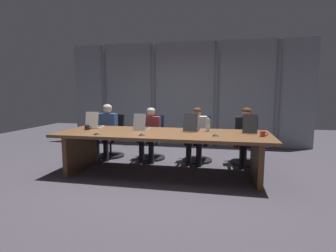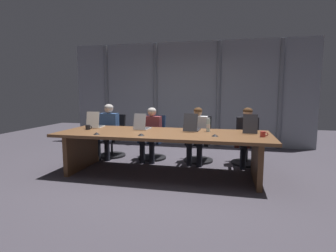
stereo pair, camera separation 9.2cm
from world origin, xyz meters
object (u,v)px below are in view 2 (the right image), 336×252
(person_right_mid, at_px, (247,133))
(coffee_mug_near, at_px, (263,134))
(office_chair_right_mid, at_px, (247,147))
(laptop_left_end, at_px, (96,124))
(water_bottle_primary, at_px, (208,125))
(office_chair_left_end, at_px, (113,141))
(person_left_mid, at_px, (151,131))
(person_left_end, at_px, (108,127))
(conference_mic_middle, at_px, (215,135))
(office_chair_left_mid, at_px, (153,143))
(person_center, at_px, (197,132))
(conference_mic_right_side, at_px, (97,133))
(laptop_center, at_px, (192,127))
(laptop_right_mid, at_px, (250,129))
(laptop_left_mid, at_px, (142,126))
(office_chair_center, at_px, (199,145))
(coffee_mug_far, at_px, (88,127))
(conference_mic_left_side, at_px, (141,134))

(person_right_mid, xyz_separation_m, coffee_mug_near, (0.16, -1.02, 0.15))
(office_chair_right_mid, bearing_deg, laptop_left_end, -72.66)
(water_bottle_primary, bearing_deg, office_chair_left_end, 159.76)
(laptop_left_end, bearing_deg, coffee_mug_near, -105.53)
(person_left_mid, relative_size, water_bottle_primary, 4.48)
(person_left_end, distance_m, person_right_mid, 2.95)
(water_bottle_primary, distance_m, conference_mic_middle, 0.50)
(laptop_left_end, height_order, office_chair_left_mid, laptop_left_end)
(person_center, xyz_separation_m, conference_mic_right_side, (-1.50, -1.37, 0.13))
(laptop_center, bearing_deg, laptop_right_mid, -87.76)
(person_left_mid, distance_m, person_center, 0.98)
(person_right_mid, distance_m, coffee_mug_near, 1.04)
(person_right_mid, bearing_deg, laptop_center, -60.84)
(laptop_left_mid, xyz_separation_m, person_left_mid, (-0.03, 0.64, -0.18))
(laptop_center, distance_m, laptop_right_mid, 1.00)
(office_chair_center, bearing_deg, person_center, -5.15)
(laptop_left_end, xyz_separation_m, person_left_end, (-0.04, 0.61, -0.14))
(laptop_right_mid, relative_size, coffee_mug_far, 3.45)
(conference_mic_left_side, bearing_deg, laptop_right_mid, 21.38)
(conference_mic_right_side, bearing_deg, office_chair_left_mid, 71.05)
(laptop_left_end, relative_size, conference_mic_middle, 4.01)
(office_chair_right_mid, relative_size, person_right_mid, 0.81)
(office_chair_left_end, xyz_separation_m, person_left_mid, (0.95, -0.16, 0.28))
(laptop_left_end, xyz_separation_m, person_right_mid, (2.91, 0.61, -0.17))
(laptop_left_end, relative_size, person_right_mid, 0.39)
(conference_mic_left_side, bearing_deg, office_chair_center, 61.98)
(coffee_mug_near, bearing_deg, laptop_left_end, 172.36)
(laptop_left_mid, relative_size, conference_mic_right_side, 3.64)
(laptop_left_mid, bearing_deg, water_bottle_primary, -87.51)
(office_chair_right_mid, bearing_deg, water_bottle_primary, -39.05)
(person_left_end, distance_m, conference_mic_left_side, 1.79)
(laptop_center, height_order, coffee_mug_far, laptop_center)
(laptop_left_end, distance_m, conference_mic_left_side, 1.37)
(office_chair_left_mid, xyz_separation_m, water_bottle_primary, (1.25, -0.81, 0.52))
(office_chair_left_mid, bearing_deg, laptop_center, 57.47)
(office_chair_right_mid, bearing_deg, laptop_right_mid, 1.47)
(conference_mic_middle, bearing_deg, coffee_mug_near, 8.04)
(coffee_mug_far, bearing_deg, person_left_mid, 43.02)
(water_bottle_primary, bearing_deg, person_right_mid, 42.48)
(laptop_left_mid, height_order, coffee_mug_near, laptop_left_mid)
(office_chair_left_mid, distance_m, person_center, 1.03)
(laptop_center, height_order, office_chair_left_end, laptop_center)
(laptop_left_mid, xyz_separation_m, water_bottle_primary, (1.22, -0.00, 0.05))
(laptop_left_mid, relative_size, office_chair_center, 0.43)
(person_center, distance_m, conference_mic_left_side, 1.51)
(person_center, height_order, water_bottle_primary, person_center)
(office_chair_left_mid, height_order, office_chair_right_mid, office_chair_left_mid)
(water_bottle_primary, bearing_deg, laptop_right_mid, 1.72)
(office_chair_left_end, distance_m, person_right_mid, 2.92)
(office_chair_right_mid, bearing_deg, person_center, -78.16)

